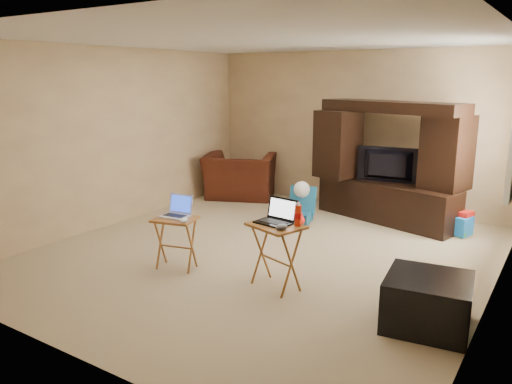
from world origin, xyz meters
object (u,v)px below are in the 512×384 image
Objects in this scene: push_toy at (452,220)px; mouse_left at (184,220)px; tray_table_right at (276,256)px; water_bottle at (298,216)px; recliner at (240,176)px; plush_toy at (295,214)px; entertainment_center at (388,162)px; ottoman at (428,302)px; laptop_left at (174,207)px; child_rocker at (298,204)px; laptop_right at (274,212)px; mouse_right at (282,227)px; tray_table_left at (176,243)px; television at (387,165)px.

mouse_left is at bearing -106.43° from push_toy.
water_bottle reaches higher than tray_table_right.
push_toy is at bearing 154.46° from recliner.
water_bottle is (1.04, -1.87, 0.57)m from plush_toy.
mouse_left is 0.58× the size of water_bottle.
entertainment_center is at bearing 70.06° from mouse_left.
laptop_left is (-2.73, -0.13, 0.48)m from ottoman.
entertainment_center is at bearing 60.96° from laptop_left.
entertainment_center is 4.13× the size of child_rocker.
laptop_right is (2.46, -2.98, 0.40)m from recliner.
mouse_right reaches higher than tray_table_right.
laptop_left is at bearing -156.79° from tray_table_right.
mouse_right is (0.17, -0.14, -0.09)m from laptop_right.
plush_toy is at bearing -137.23° from push_toy.
tray_table_right is 1.29m from laptop_left.
plush_toy is at bearing 130.86° from tray_table_right.
laptop_left is at bearing 155.16° from mouse_left.
laptop_left reaches higher than mouse_left.
plush_toy is (1.66, -1.05, -0.19)m from recliner.
child_rocker is at bearing 69.74° from tray_table_left.
recliner is 3.56m from mouse_left.
recliner is (-2.64, 0.09, -0.45)m from television.
television is at bearing -73.97° from entertainment_center.
mouse_right is (-0.98, -2.96, 0.50)m from push_toy.
push_toy is at bearing 86.19° from tray_table_right.
television is 7.54× the size of mouse_left.
mouse_right is at bearing -64.88° from plush_toy.
tray_table_left is at bearing 159.38° from mouse_left.
television is at bearing 69.80° from mouse_left.
laptop_right is at bearing -93.90° from push_toy.
plush_toy is 1.28× the size of laptop_left.
push_toy is at bearing 4.29° from child_rocker.
recliner is at bearing -164.34° from push_toy.
water_bottle is at bearing 70.71° from mouse_right.
tray_table_right is 0.49m from water_bottle.
plush_toy is at bearing 66.53° from tray_table_left.
plush_toy reaches higher than push_toy.
tray_table_right is 4.92× the size of mouse_right.
plush_toy is 2.34m from mouse_right.
tray_table_right is (-0.14, -2.96, -0.54)m from entertainment_center.
water_bottle is (1.43, 0.20, 0.07)m from laptop_left.
recliner is 4.00m from water_bottle.
recliner is at bearing 98.61° from tray_table_left.
entertainment_center is 18.15× the size of mouse_left.
laptop_right reaches higher than push_toy.
plush_toy is 2.14m from push_toy.
recliner is 3.62m from push_toy.
plush_toy is at bearing 115.12° from mouse_right.
plush_toy is at bearing 119.91° from laptop_right.
water_bottle is at bearing 21.43° from laptop_right.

